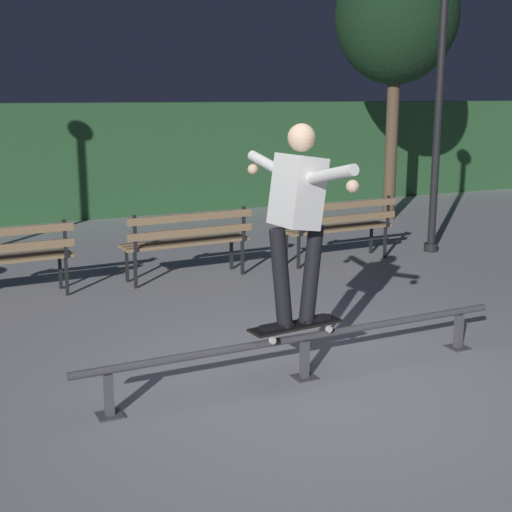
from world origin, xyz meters
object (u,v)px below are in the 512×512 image
Objects in this scene: park_bench_left_center at (188,237)px; park_bench_right_center at (341,223)px; tree_far_right at (397,17)px; grind_rail at (305,344)px; skateboard at (296,326)px; lamp_post_right at (440,76)px; skateboarder at (298,208)px.

park_bench_left_center is 1.00× the size of park_bench_right_center.
grind_rail is at bearing -131.12° from tree_far_right.
skateboard is 8.48m from tree_far_right.
park_bench_left_center is 4.23m from lamp_post_right.
skateboarder is 8.19m from tree_far_right.
tree_far_right is (5.24, 5.91, 2.16)m from skateboarder.
park_bench_left_center is 0.34× the size of tree_far_right.
tree_far_right is (5.16, 5.91, 3.26)m from grind_rail.
tree_far_right reaches higher than park_bench_right_center.
park_bench_right_center is (2.55, 3.35, -0.85)m from skateboarder.
skateboarder is 5.41m from lamp_post_right.
park_bench_right_center is at bearing -136.42° from tree_far_right.
skateboard is 0.49× the size of park_bench_left_center.
skateboarder is 4.30m from park_bench_right_center.
grind_rail is 0.96× the size of lamp_post_right.
lamp_post_right is (-1.12, -2.57, -1.07)m from tree_far_right.
skateboarder reaches higher than skateboard.
park_bench_right_center is (2.20, 0.00, 0.00)m from park_bench_left_center.
park_bench_right_center is at bearing 179.64° from lamp_post_right.
park_bench_right_center is at bearing 53.59° from grind_rail.
lamp_post_right is (4.12, 3.34, 2.03)m from skateboard.
park_bench_left_center is at bearing -152.36° from tree_far_right.
grind_rail is 0.79× the size of tree_far_right.
grind_rail is 4.70× the size of skateboard.
skateboarder is at bearing -127.30° from park_bench_right_center.
grind_rail is at bearing -0.17° from skateboarder.
park_bench_left_center and park_bench_right_center have the same top height.
skateboarder is 0.40× the size of lamp_post_right.
tree_far_right is 3.00m from lamp_post_right.
tree_far_right is at bearing 43.58° from park_bench_right_center.
tree_far_right reaches higher than skateboarder.
park_bench_left_center reaches higher than skateboard.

